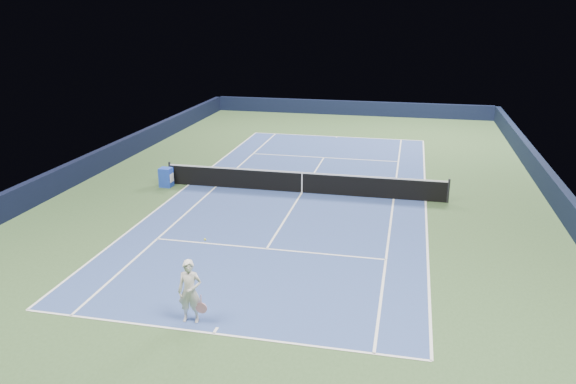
# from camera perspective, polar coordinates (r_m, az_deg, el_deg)

# --- Properties ---
(ground) EXTENTS (40.00, 40.00, 0.00)m
(ground) POSITION_cam_1_polar(r_m,az_deg,el_deg) (25.51, 1.42, -0.07)
(ground) COLOR #334E2A
(ground) RESTS_ON ground
(wall_far) EXTENTS (22.00, 0.35, 1.10)m
(wall_far) POSITION_cam_1_polar(r_m,az_deg,el_deg) (44.48, 6.40, 8.48)
(wall_far) COLOR black
(wall_far) RESTS_ON ground
(wall_right) EXTENTS (0.35, 40.00, 1.10)m
(wall_right) POSITION_cam_1_polar(r_m,az_deg,el_deg) (25.69, 25.86, -0.53)
(wall_right) COLOR black
(wall_right) RESTS_ON ground
(wall_left) EXTENTS (0.35, 40.00, 1.10)m
(wall_left) POSITION_cam_1_polar(r_m,az_deg,el_deg) (29.31, -19.84, 2.39)
(wall_left) COLOR black
(wall_left) RESTS_ON ground
(court_surface) EXTENTS (10.97, 23.77, 0.01)m
(court_surface) POSITION_cam_1_polar(r_m,az_deg,el_deg) (25.51, 1.42, -0.06)
(court_surface) COLOR navy
(court_surface) RESTS_ON ground
(baseline_far) EXTENTS (10.97, 0.08, 0.00)m
(baseline_far) POSITION_cam_1_polar(r_m,az_deg,el_deg) (36.84, 5.00, 5.63)
(baseline_far) COLOR white
(baseline_far) RESTS_ON ground
(baseline_near) EXTENTS (10.97, 0.08, 0.00)m
(baseline_near) POSITION_cam_1_polar(r_m,az_deg,el_deg) (15.06, -7.57, -14.06)
(baseline_near) COLOR white
(baseline_near) RESTS_ON ground
(sideline_doubles_right) EXTENTS (0.08, 23.77, 0.00)m
(sideline_doubles_right) POSITION_cam_1_polar(r_m,az_deg,el_deg) (25.11, 13.80, -0.90)
(sideline_doubles_right) COLOR white
(sideline_doubles_right) RESTS_ON ground
(sideline_doubles_left) EXTENTS (0.08, 23.77, 0.00)m
(sideline_doubles_left) POSITION_cam_1_polar(r_m,az_deg,el_deg) (27.04, -10.06, 0.74)
(sideline_doubles_left) COLOR white
(sideline_doubles_left) RESTS_ON ground
(sideline_singles_right) EXTENTS (0.08, 23.77, 0.00)m
(sideline_singles_right) POSITION_cam_1_polar(r_m,az_deg,el_deg) (25.10, 10.68, -0.68)
(sideline_singles_right) COLOR white
(sideline_singles_right) RESTS_ON ground
(sideline_singles_left) EXTENTS (0.08, 23.77, 0.00)m
(sideline_singles_left) POSITION_cam_1_polar(r_m,az_deg,el_deg) (26.56, -7.32, 0.55)
(sideline_singles_left) COLOR white
(sideline_singles_left) RESTS_ON ground
(service_line_far) EXTENTS (8.23, 0.08, 0.00)m
(service_line_far) POSITION_cam_1_polar(r_m,az_deg,el_deg) (31.56, 3.66, 3.52)
(service_line_far) COLOR white
(service_line_far) RESTS_ON ground
(service_line_near) EXTENTS (8.23, 0.08, 0.00)m
(service_line_near) POSITION_cam_1_polar(r_m,az_deg,el_deg) (19.68, -2.18, -5.78)
(service_line_near) COLOR white
(service_line_near) RESTS_ON ground
(center_service_line) EXTENTS (0.08, 12.80, 0.00)m
(center_service_line) POSITION_cam_1_polar(r_m,az_deg,el_deg) (25.51, 1.42, -0.05)
(center_service_line) COLOR white
(center_service_line) RESTS_ON ground
(center_mark_far) EXTENTS (0.08, 0.30, 0.00)m
(center_mark_far) POSITION_cam_1_polar(r_m,az_deg,el_deg) (36.70, 4.96, 5.58)
(center_mark_far) COLOR white
(center_mark_far) RESTS_ON ground
(center_mark_near) EXTENTS (0.08, 0.30, 0.00)m
(center_mark_near) POSITION_cam_1_polar(r_m,az_deg,el_deg) (15.18, -7.38, -13.77)
(center_mark_near) COLOR white
(center_mark_near) RESTS_ON ground
(tennis_net) EXTENTS (12.90, 0.10, 1.07)m
(tennis_net) POSITION_cam_1_polar(r_m,az_deg,el_deg) (25.36, 1.43, 1.01)
(tennis_net) COLOR black
(tennis_net) RESTS_ON ground
(sponsor_cube) EXTENTS (0.59, 0.52, 0.90)m
(sponsor_cube) POSITION_cam_1_polar(r_m,az_deg,el_deg) (26.87, -12.27, 1.47)
(sponsor_cube) COLOR #1F41BD
(sponsor_cube) RESTS_ON ground
(tennis_player) EXTENTS (0.82, 1.28, 1.99)m
(tennis_player) POSITION_cam_1_polar(r_m,az_deg,el_deg) (15.25, -9.92, -9.92)
(tennis_player) COLOR silver
(tennis_player) RESTS_ON ground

